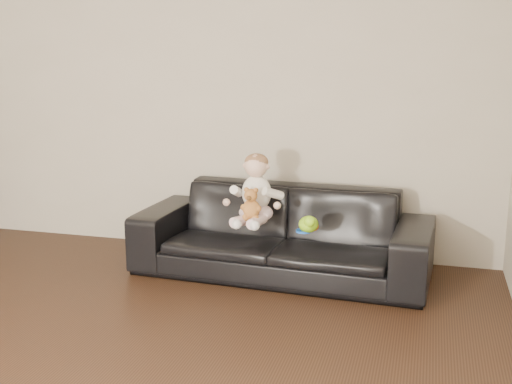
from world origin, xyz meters
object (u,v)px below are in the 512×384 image
(baby, at_px, (255,192))
(toy_green, at_px, (308,224))
(toy_rattle, at_px, (314,226))
(teddy_bear, at_px, (251,204))
(toy_blue_disc, at_px, (303,231))
(sofa, at_px, (282,233))

(baby, height_order, toy_green, baby)
(toy_green, bearing_deg, toy_rattle, 51.09)
(teddy_bear, bearing_deg, toy_blue_disc, 2.18)
(toy_blue_disc, bearing_deg, sofa, 127.58)
(sofa, distance_m, toy_rattle, 0.39)
(sofa, distance_m, toy_blue_disc, 0.37)
(sofa, xyz_separation_m, toy_green, (0.25, -0.27, 0.15))
(toy_rattle, bearing_deg, toy_blue_disc, -146.02)
(toy_blue_disc, bearing_deg, baby, 157.11)
(teddy_bear, xyz_separation_m, toy_rattle, (0.44, 0.03, -0.14))
(toy_rattle, bearing_deg, sofa, 139.93)
(toy_green, height_order, toy_blue_disc, toy_green)
(toy_green, xyz_separation_m, toy_blue_disc, (-0.03, -0.01, -0.05))
(toy_rattle, bearing_deg, toy_green, -128.91)
(baby, distance_m, toy_blue_disc, 0.47)
(toy_green, distance_m, toy_blue_disc, 0.06)
(sofa, bearing_deg, toy_blue_disc, -49.23)
(sofa, height_order, toy_blue_disc, sofa)
(baby, height_order, teddy_bear, baby)
(toy_green, height_order, toy_rattle, toy_green)
(toy_rattle, bearing_deg, teddy_bear, -175.64)
(baby, bearing_deg, sofa, 51.74)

